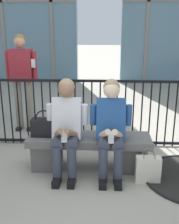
{
  "coord_description": "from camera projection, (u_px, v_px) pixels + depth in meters",
  "views": [
    {
      "loc": [
        0.18,
        -3.29,
        1.78
      ],
      "look_at": [
        0.0,
        0.1,
        0.75
      ],
      "focal_mm": 43.65,
      "sensor_mm": 36.0,
      "label": 1
    }
  ],
  "objects": [
    {
      "name": "plaza_railing",
      "position": [
        92.0,
        113.0,
        4.25
      ],
      "size": [
        9.81,
        0.04,
        1.06
      ],
      "color": "black",
      "rests_on": "ground"
    },
    {
      "name": "seated_person_companion",
      "position": [
        111.0,
        125.0,
        3.35
      ],
      "size": [
        0.52,
        0.66,
        1.21
      ],
      "color": "#383D4C",
      "rests_on": "ground"
    },
    {
      "name": "seated_person_with_phone",
      "position": [
        66.0,
        125.0,
        3.38
      ],
      "size": [
        0.52,
        0.66,
        1.21
      ],
      "color": "#383D4C",
      "rests_on": "ground"
    },
    {
      "name": "bystander_at_railing",
      "position": [
        22.0,
        76.0,
        4.81
      ],
      "size": [
        0.55,
        0.27,
        1.71
      ],
      "color": "gray",
      "rests_on": "ground"
    },
    {
      "name": "ground_plane",
      "position": [
        89.0,
        167.0,
        3.68
      ],
      "size": [
        60.0,
        60.0,
        0.0
      ],
      "primitive_type": "plane",
      "color": "#A8A091"
    },
    {
      "name": "handbag_on_bench",
      "position": [
        44.0,
        127.0,
        3.53
      ],
      "size": [
        0.33,
        0.16,
        0.35
      ],
      "color": "black",
      "rests_on": "stone_bench"
    },
    {
      "name": "shopping_bag",
      "position": [
        148.0,
        169.0,
        3.28
      ],
      "size": [
        0.3,
        0.12,
        0.42
      ],
      "color": "beige",
      "rests_on": "ground"
    },
    {
      "name": "stone_bench",
      "position": [
        89.0,
        149.0,
        3.6
      ],
      "size": [
        1.6,
        0.44,
        0.45
      ],
      "color": "slate",
      "rests_on": "ground"
    }
  ]
}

